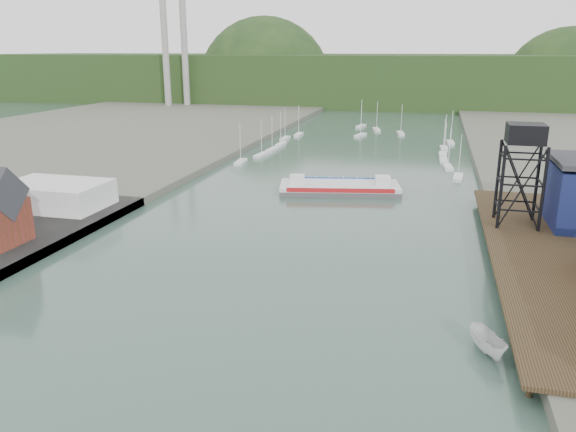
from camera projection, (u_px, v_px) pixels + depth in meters
The scene contains 9 objects.
ground at pixel (140, 424), 45.31m from camera, with size 600.00×600.00×0.00m, color #324E47.
east_pier at pixel (542, 254), 77.60m from camera, with size 14.00×70.00×2.45m.
white_shed at pixel (56, 195), 101.18m from camera, with size 18.00×12.00×4.50m, color silver.
lift_tower at pixel (525, 140), 86.20m from camera, with size 6.50×6.50×16.00m.
marina_sailboats at pixel (362, 146), 173.62m from camera, with size 57.71×92.65×0.90m.
smokestacks at pixel (175, 47), 277.89m from camera, with size 11.20×8.20×60.00m.
distant_hills at pixel (392, 83), 322.80m from camera, with size 500.00×120.00×80.00m.
chain_ferry at pixel (340, 187), 118.45m from camera, with size 26.37×14.72×3.58m.
motorboat at pixel (488, 344), 55.40m from camera, with size 2.27×6.04×2.33m, color silver.
Camera 1 is at (21.29, -34.36, 29.10)m, focal length 35.00 mm.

